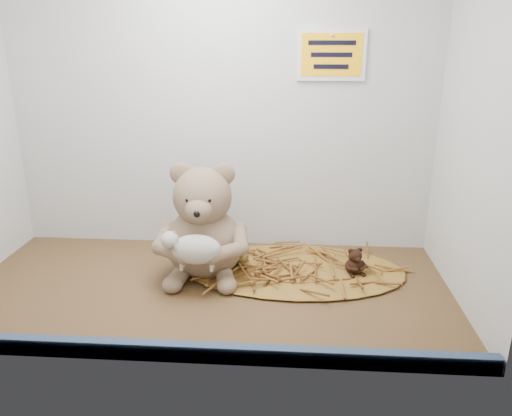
# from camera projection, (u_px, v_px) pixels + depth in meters

# --- Properties ---
(alcove_shell) EXTENTS (1.20, 0.60, 0.90)m
(alcove_shell) POSITION_uv_depth(u_px,v_px,m) (208.00, 101.00, 1.18)
(alcove_shell) COLOR #402B16
(alcove_shell) RESTS_ON ground
(front_rail) EXTENTS (1.19, 0.02, 0.04)m
(front_rail) POSITION_uv_depth(u_px,v_px,m) (183.00, 351.00, 0.96)
(front_rail) COLOR #344763
(front_rail) RESTS_ON shelf_floor
(straw_bed) EXTENTS (0.58, 0.34, 0.01)m
(straw_bed) POSITION_uv_depth(u_px,v_px,m) (295.00, 270.00, 1.33)
(straw_bed) COLOR brown
(straw_bed) RESTS_ON shelf_floor
(main_teddy) EXTENTS (0.25, 0.26, 0.30)m
(main_teddy) POSITION_uv_depth(u_px,v_px,m) (204.00, 220.00, 1.27)
(main_teddy) COLOR #907658
(main_teddy) RESTS_ON shelf_floor
(toy_lamb) EXTENTS (0.16, 0.10, 0.10)m
(toy_lamb) POSITION_uv_depth(u_px,v_px,m) (196.00, 249.00, 1.18)
(toy_lamb) COLOR #BEB7AA
(toy_lamb) RESTS_ON main_teddy
(mini_teddy_tan) EXTENTS (0.09, 0.09, 0.08)m
(mini_teddy_tan) POSITION_uv_depth(u_px,v_px,m) (239.00, 250.00, 1.34)
(mini_teddy_tan) COLOR olive
(mini_teddy_tan) RESTS_ON straw_bed
(mini_teddy_brown) EXTENTS (0.07, 0.08, 0.07)m
(mini_teddy_brown) POSITION_uv_depth(u_px,v_px,m) (355.00, 260.00, 1.29)
(mini_teddy_brown) COLOR black
(mini_teddy_brown) RESTS_ON straw_bed
(wall_sign) EXTENTS (0.16, 0.01, 0.11)m
(wall_sign) POSITION_uv_depth(u_px,v_px,m) (331.00, 55.00, 1.32)
(wall_sign) COLOR #FFAB0D
(wall_sign) RESTS_ON back_wall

